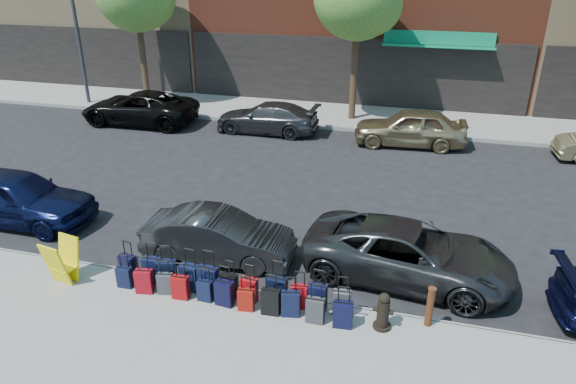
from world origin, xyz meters
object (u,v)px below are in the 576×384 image
(fire_hydrant, at_px, (383,312))
(car_far_0, at_px, (139,108))
(streetlight, at_px, (77,10))
(car_near_0, at_px, (16,197))
(car_far_1, at_px, (267,118))
(car_far_2, at_px, (410,127))
(display_rack, at_px, (62,261))
(car_near_1, at_px, (218,236))
(bollard, at_px, (430,306))
(car_near_2, at_px, (408,253))
(suitcase_front_5, at_px, (229,285))

(fire_hydrant, xyz_separation_m, car_far_0, (-12.14, 11.65, 0.20))
(streetlight, relative_size, car_near_0, 1.77)
(car_far_0, distance_m, car_far_1, 6.00)
(streetlight, relative_size, car_far_1, 1.79)
(car_far_1, height_order, car_far_2, car_far_2)
(display_rack, height_order, car_near_1, car_near_1)
(bollard, relative_size, display_rack, 0.85)
(display_rack, distance_m, car_near_2, 8.02)
(car_near_1, height_order, car_far_0, car_far_0)
(suitcase_front_5, distance_m, car_far_1, 12.07)
(suitcase_front_5, height_order, car_near_2, car_near_2)
(bollard, bearing_deg, car_far_0, 139.03)
(suitcase_front_5, bearing_deg, car_far_0, 134.94)
(streetlight, relative_size, car_far_0, 1.52)
(suitcase_front_5, xyz_separation_m, bollard, (4.27, 0.14, 0.19))
(car_far_0, relative_size, car_far_2, 1.19)
(streetlight, bearing_deg, fire_hydrant, -40.52)
(display_rack, relative_size, car_far_0, 0.20)
(suitcase_front_5, relative_size, display_rack, 0.83)
(car_near_1, bearing_deg, suitcase_front_5, -153.09)
(fire_hydrant, bearing_deg, car_far_1, 124.00)
(display_rack, relative_size, car_near_2, 0.22)
(streetlight, bearing_deg, display_rack, -57.75)
(streetlight, bearing_deg, car_far_2, -7.01)
(suitcase_front_5, bearing_deg, fire_hydrant, 4.39)
(car_far_1, bearing_deg, suitcase_front_5, 13.77)
(bollard, xyz_separation_m, car_far_2, (-0.99, 11.50, 0.14))
(car_near_2, bearing_deg, car_near_0, 96.04)
(streetlight, distance_m, car_near_0, 13.45)
(fire_hydrant, distance_m, car_far_0, 16.83)
(suitcase_front_5, relative_size, car_near_1, 0.23)
(display_rack, distance_m, car_near_1, 3.64)
(fire_hydrant, height_order, car_far_0, car_far_0)
(car_near_1, xyz_separation_m, car_near_2, (4.65, 0.36, 0.05))
(car_near_0, relative_size, car_near_1, 1.19)
(car_near_1, distance_m, car_far_1, 10.28)
(bollard, bearing_deg, car_near_2, 106.04)
(display_rack, bearing_deg, fire_hydrant, 12.56)
(car_near_0, relative_size, car_far_2, 1.03)
(car_far_1, xyz_separation_m, car_far_2, (6.06, -0.11, 0.10))
(bollard, height_order, car_near_0, car_near_0)
(car_near_0, xyz_separation_m, car_far_2, (10.52, 9.65, -0.02))
(car_far_0, height_order, car_far_1, car_far_0)
(streetlight, distance_m, car_near_2, 20.57)
(car_near_0, xyz_separation_m, car_far_0, (-1.53, 9.48, -0.04))
(suitcase_front_5, xyz_separation_m, car_near_2, (3.74, 2.00, 0.25))
(suitcase_front_5, relative_size, car_near_0, 0.20)
(car_near_2, xyz_separation_m, car_far_0, (-12.51, 9.47, 0.05))
(fire_hydrant, relative_size, car_near_2, 0.17)
(display_rack, xyz_separation_m, car_far_0, (-4.87, 11.91, 0.06))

